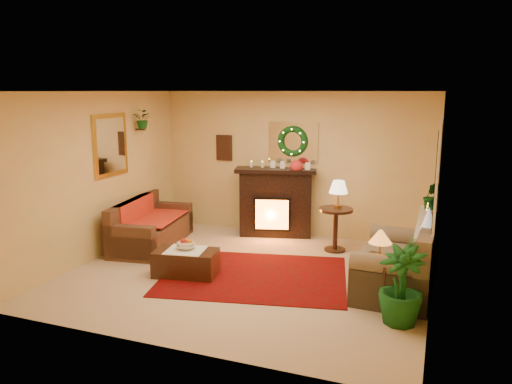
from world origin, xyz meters
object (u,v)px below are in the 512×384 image
(sofa, at_px, (152,221))
(end_table_square, at_px, (377,282))
(loveseat, at_px, (397,260))
(side_table_round, at_px, (335,232))
(fireplace, at_px, (276,206))
(coffee_table, at_px, (186,261))

(sofa, xyz_separation_m, end_table_square, (3.91, -1.05, -0.16))
(loveseat, height_order, side_table_round, loveseat)
(fireplace, relative_size, loveseat, 0.80)
(fireplace, bearing_deg, side_table_round, -37.28)
(sofa, relative_size, end_table_square, 3.22)
(fireplace, relative_size, coffee_table, 1.44)
(sofa, distance_m, loveseat, 4.14)
(loveseat, bearing_deg, coffee_table, -166.86)
(loveseat, relative_size, end_table_square, 2.81)
(loveseat, bearing_deg, end_table_square, -107.53)
(coffee_table, bearing_deg, fireplace, 67.29)
(loveseat, xyz_separation_m, end_table_square, (-0.19, -0.50, -0.15))
(side_table_round, bearing_deg, coffee_table, -133.22)
(fireplace, relative_size, side_table_round, 1.78)
(loveseat, height_order, end_table_square, loveseat)
(side_table_round, relative_size, end_table_square, 1.26)
(fireplace, bearing_deg, loveseat, -53.42)
(loveseat, bearing_deg, side_table_round, 131.92)
(sofa, relative_size, side_table_round, 2.56)
(fireplace, distance_m, loveseat, 2.97)
(side_table_round, bearing_deg, fireplace, 157.18)
(sofa, xyz_separation_m, loveseat, (4.10, -0.55, -0.01))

